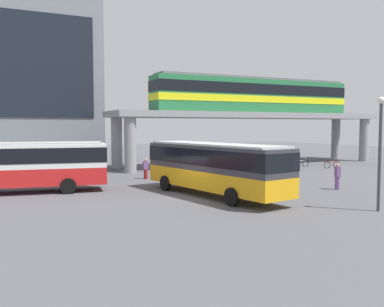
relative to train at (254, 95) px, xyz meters
name	(u,v)px	position (x,y,z in m)	size (l,w,h in m)	color
ground_plane	(142,178)	(-15.27, -6.66, -7.66)	(120.00, 120.00, 0.00)	#515156
elevated_platform	(252,120)	(-0.30, 0.00, -2.76)	(31.60, 6.24, 5.69)	gray
train	(254,95)	(0.00, 0.00, 0.00)	(23.63, 2.96, 3.84)	#26723F
bus_main	(214,164)	(-14.01, -16.65, -5.67)	(4.54, 11.32, 3.22)	orange
bus_secondary	(17,162)	(-24.78, -10.34, -5.67)	(11.29, 4.15, 3.22)	red
bicycle_silver	(301,163)	(2.86, -4.52, -7.30)	(1.76, 0.42, 1.04)	black
bicycle_red	(332,165)	(4.74, -7.00, -7.30)	(1.77, 0.41, 1.04)	black
bicycle_orange	(268,165)	(-1.46, -4.80, -7.30)	(1.72, 0.60, 1.04)	black
bicycle_black	(211,171)	(-8.91, -6.73, -7.30)	(1.79, 0.17, 1.04)	black
bicycle_brown	(246,166)	(-4.15, -4.95, -7.30)	(1.70, 0.68, 1.04)	black
pedestrian_walking_across	(337,177)	(-5.28, -17.92, -6.82)	(0.38, 0.46, 1.77)	#724C8C
pedestrian_near_building	(146,169)	(-15.10, -7.14, -6.89)	(0.40, 0.32, 1.65)	maroon
lamp_post	(380,143)	(-8.69, -24.17, -4.25)	(0.36, 0.36, 5.72)	#3F3F44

